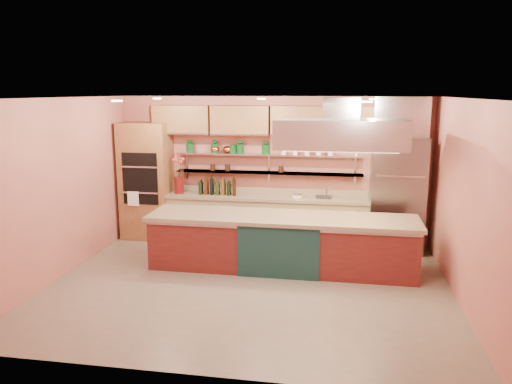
% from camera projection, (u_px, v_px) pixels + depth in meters
% --- Properties ---
extents(floor, '(6.00, 5.00, 0.02)m').
position_uv_depth(floor, '(249.00, 286.00, 7.58)').
color(floor, gray).
rests_on(floor, ground).
extents(ceiling, '(6.00, 5.00, 0.02)m').
position_uv_depth(ceiling, '(248.00, 98.00, 7.02)').
color(ceiling, black).
rests_on(ceiling, wall_back).
extents(wall_back, '(6.00, 0.04, 2.80)m').
position_uv_depth(wall_back, '(272.00, 169.00, 9.72)').
color(wall_back, '#CD7061').
rests_on(wall_back, floor).
extents(wall_front, '(6.00, 0.04, 2.80)m').
position_uv_depth(wall_front, '(202.00, 247.00, 4.88)').
color(wall_front, '#CD7061').
rests_on(wall_front, floor).
extents(wall_left, '(0.04, 5.00, 2.80)m').
position_uv_depth(wall_left, '(60.00, 189.00, 7.79)').
color(wall_left, '#CD7061').
rests_on(wall_left, floor).
extents(wall_right, '(0.04, 5.00, 2.80)m').
position_uv_depth(wall_right, '(464.00, 203.00, 6.81)').
color(wall_right, '#CD7061').
rests_on(wall_right, floor).
extents(oven_stack, '(0.95, 0.64, 2.30)m').
position_uv_depth(oven_stack, '(147.00, 181.00, 9.86)').
color(oven_stack, '#935D35').
rests_on(oven_stack, floor).
extents(refrigerator, '(0.95, 0.72, 2.10)m').
position_uv_depth(refrigerator, '(397.00, 195.00, 9.05)').
color(refrigerator, gray).
rests_on(refrigerator, floor).
extents(back_counter, '(3.84, 0.64, 0.93)m').
position_uv_depth(back_counter, '(267.00, 219.00, 9.62)').
color(back_counter, tan).
rests_on(back_counter, floor).
extents(wall_shelf_lower, '(3.60, 0.26, 0.03)m').
position_uv_depth(wall_shelf_lower, '(268.00, 173.00, 9.61)').
color(wall_shelf_lower, silver).
rests_on(wall_shelf_lower, wall_back).
extents(wall_shelf_upper, '(3.60, 0.26, 0.03)m').
position_uv_depth(wall_shelf_upper, '(268.00, 155.00, 9.54)').
color(wall_shelf_upper, silver).
rests_on(wall_shelf_upper, wall_back).
extents(upper_cabinets, '(4.60, 0.36, 0.55)m').
position_uv_depth(upper_cabinets, '(271.00, 121.00, 9.35)').
color(upper_cabinets, '#935D35').
rests_on(upper_cabinets, wall_back).
extents(range_hood, '(2.00, 1.00, 0.45)m').
position_uv_depth(range_hood, '(341.00, 134.00, 7.70)').
color(range_hood, silver).
rests_on(range_hood, ceiling).
extents(ceiling_downlights, '(4.00, 2.80, 0.02)m').
position_uv_depth(ceiling_downlights, '(251.00, 100.00, 7.22)').
color(ceiling_downlights, '#FFE5A5').
rests_on(ceiling_downlights, ceiling).
extents(island, '(4.31, 0.97, 0.90)m').
position_uv_depth(island, '(282.00, 242.00, 8.21)').
color(island, maroon).
rests_on(island, floor).
extents(flower_vase, '(0.18, 0.18, 0.32)m').
position_uv_depth(flower_vase, '(179.00, 185.00, 9.73)').
color(flower_vase, '#5C0D0F').
rests_on(flower_vase, back_counter).
extents(oil_bottle_cluster, '(0.82, 0.49, 0.25)m').
position_uv_depth(oil_bottle_cluster, '(218.00, 188.00, 9.61)').
color(oil_bottle_cluster, black).
rests_on(oil_bottle_cluster, back_counter).
extents(kitchen_scale, '(0.18, 0.15, 0.09)m').
position_uv_depth(kitchen_scale, '(297.00, 195.00, 9.37)').
color(kitchen_scale, white).
rests_on(kitchen_scale, back_counter).
extents(bar_faucet, '(0.03, 0.03, 0.22)m').
position_uv_depth(bar_faucet, '(327.00, 192.00, 9.37)').
color(bar_faucet, silver).
rests_on(bar_faucet, back_counter).
extents(copper_kettle, '(0.18, 0.18, 0.14)m').
position_uv_depth(copper_kettle, '(228.00, 149.00, 9.65)').
color(copper_kettle, '#BC502B').
rests_on(copper_kettle, wall_shelf_upper).
extents(green_canister, '(0.16, 0.16, 0.16)m').
position_uv_depth(green_canister, '(233.00, 149.00, 9.63)').
color(green_canister, '#0E4119').
rests_on(green_canister, wall_shelf_upper).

